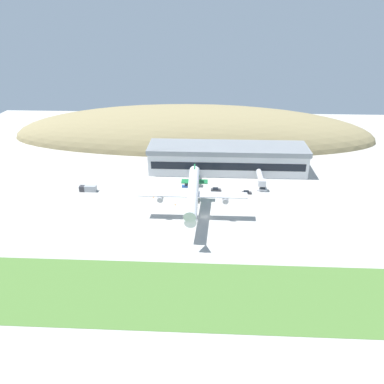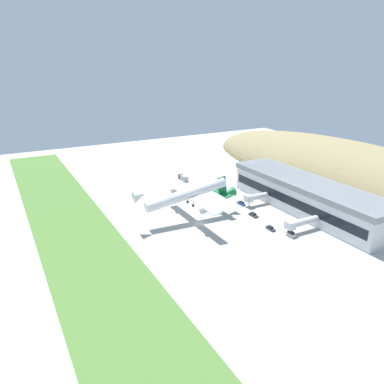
{
  "view_description": "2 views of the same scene",
  "coord_description": "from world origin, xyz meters",
  "px_view_note": "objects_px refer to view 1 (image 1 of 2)",
  "views": [
    {
      "loc": [
        0.79,
        -128.47,
        74.38
      ],
      "look_at": [
        -5.23,
        -4.91,
        13.15
      ],
      "focal_mm": 35.0,
      "sensor_mm": 36.0,
      "label": 1
    },
    {
      "loc": [
        117.44,
        -66.58,
        61.21
      ],
      "look_at": [
        -6.62,
        0.36,
        11.18
      ],
      "focal_mm": 35.0,
      "sensor_mm": 36.0,
      "label": 2
    }
  ],
  "objects_px": {
    "service_car_3": "(216,190)",
    "traffic_cone_0": "(154,197)",
    "service_car_1": "(187,186)",
    "jetway_1": "(261,178)",
    "service_car_0": "(247,192)",
    "cargo_airplane": "(193,194)",
    "terminal_building": "(227,157)",
    "fuel_truck": "(88,188)",
    "traffic_cone_1": "(175,204)",
    "jetway_0": "(196,175)",
    "service_car_2": "(262,189)"
  },
  "relations": [
    {
      "from": "cargo_airplane",
      "to": "service_car_2",
      "type": "xyz_separation_m",
      "value": [
        30.09,
        26.52,
        -10.37
      ]
    },
    {
      "from": "traffic_cone_0",
      "to": "traffic_cone_1",
      "type": "xyz_separation_m",
      "value": [
        10.05,
        -6.35,
        0.0
      ]
    },
    {
      "from": "service_car_1",
      "to": "traffic_cone_0",
      "type": "relative_size",
      "value": 7.82
    },
    {
      "from": "service_car_0",
      "to": "service_car_2",
      "type": "bearing_deg",
      "value": 25.29
    },
    {
      "from": "service_car_0",
      "to": "jetway_0",
      "type": "bearing_deg",
      "value": 156.3
    },
    {
      "from": "cargo_airplane",
      "to": "service_car_0",
      "type": "height_order",
      "value": "cargo_airplane"
    },
    {
      "from": "terminal_building",
      "to": "jetway_0",
      "type": "height_order",
      "value": "terminal_building"
    },
    {
      "from": "cargo_airplane",
      "to": "fuel_truck",
      "type": "height_order",
      "value": "cargo_airplane"
    },
    {
      "from": "service_car_3",
      "to": "service_car_1",
      "type": "bearing_deg",
      "value": 166.3
    },
    {
      "from": "jetway_0",
      "to": "cargo_airplane",
      "type": "bearing_deg",
      "value": -89.49
    },
    {
      "from": "service_car_0",
      "to": "service_car_3",
      "type": "relative_size",
      "value": 0.94
    },
    {
      "from": "service_car_3",
      "to": "traffic_cone_0",
      "type": "relative_size",
      "value": 7.78
    },
    {
      "from": "service_car_0",
      "to": "service_car_2",
      "type": "distance_m",
      "value": 8.02
    },
    {
      "from": "cargo_airplane",
      "to": "service_car_1",
      "type": "relative_size",
      "value": 9.88
    },
    {
      "from": "fuel_truck",
      "to": "jetway_0",
      "type": "bearing_deg",
      "value": 13.1
    },
    {
      "from": "cargo_airplane",
      "to": "service_car_2",
      "type": "distance_m",
      "value": 41.43
    },
    {
      "from": "service_car_2",
      "to": "jetway_1",
      "type": "bearing_deg",
      "value": 94.3
    },
    {
      "from": "jetway_0",
      "to": "cargo_airplane",
      "type": "distance_m",
      "value": 33.99
    },
    {
      "from": "service_car_1",
      "to": "traffic_cone_1",
      "type": "distance_m",
      "value": 17.99
    },
    {
      "from": "jetway_1",
      "to": "service_car_1",
      "type": "xyz_separation_m",
      "value": [
        -33.71,
        -2.88,
        -3.36
      ]
    },
    {
      "from": "jetway_0",
      "to": "jetway_1",
      "type": "bearing_deg",
      "value": -3.46
    },
    {
      "from": "fuel_truck",
      "to": "traffic_cone_0",
      "type": "relative_size",
      "value": 13.07
    },
    {
      "from": "fuel_truck",
      "to": "traffic_cone_1",
      "type": "height_order",
      "value": "fuel_truck"
    },
    {
      "from": "service_car_0",
      "to": "cargo_airplane",
      "type": "bearing_deg",
      "value": -134.69
    },
    {
      "from": "service_car_3",
      "to": "fuel_truck",
      "type": "height_order",
      "value": "fuel_truck"
    },
    {
      "from": "jetway_1",
      "to": "service_car_2",
      "type": "relative_size",
      "value": 3.29
    },
    {
      "from": "jetway_1",
      "to": "service_car_0",
      "type": "xyz_separation_m",
      "value": [
        -6.88,
        -8.34,
        -3.41
      ]
    },
    {
      "from": "service_car_3",
      "to": "traffic_cone_1",
      "type": "bearing_deg",
      "value": -140.03
    },
    {
      "from": "jetway_1",
      "to": "service_car_2",
      "type": "height_order",
      "value": "jetway_1"
    },
    {
      "from": "jetway_0",
      "to": "traffic_cone_0",
      "type": "bearing_deg",
      "value": -137.99
    },
    {
      "from": "service_car_0",
      "to": "service_car_1",
      "type": "relative_size",
      "value": 0.94
    },
    {
      "from": "terminal_building",
      "to": "fuel_truck",
      "type": "relative_size",
      "value": 10.33
    },
    {
      "from": "traffic_cone_0",
      "to": "service_car_2",
      "type": "bearing_deg",
      "value": 10.8
    },
    {
      "from": "terminal_building",
      "to": "jetway_1",
      "type": "distance_m",
      "value": 23.15
    },
    {
      "from": "service_car_1",
      "to": "service_car_2",
      "type": "xyz_separation_m",
      "value": [
        34.08,
        -2.04,
        0.05
      ]
    },
    {
      "from": "cargo_airplane",
      "to": "service_car_2",
      "type": "relative_size",
      "value": 9.89
    },
    {
      "from": "service_car_2",
      "to": "service_car_3",
      "type": "bearing_deg",
      "value": -176.77
    },
    {
      "from": "service_car_1",
      "to": "service_car_2",
      "type": "height_order",
      "value": "service_car_2"
    },
    {
      "from": "service_car_0",
      "to": "traffic_cone_0",
      "type": "xyz_separation_m",
      "value": [
        -40.8,
        -5.74,
        -0.3
      ]
    },
    {
      "from": "service_car_0",
      "to": "traffic_cone_1",
      "type": "xyz_separation_m",
      "value": [
        -30.75,
        -12.09,
        -0.3
      ]
    },
    {
      "from": "jetway_0",
      "to": "jetway_1",
      "type": "height_order",
      "value": "same"
    },
    {
      "from": "cargo_airplane",
      "to": "traffic_cone_1",
      "type": "bearing_deg",
      "value": 125.71
    },
    {
      "from": "terminal_building",
      "to": "service_car_0",
      "type": "bearing_deg",
      "value": -72.84
    },
    {
      "from": "traffic_cone_1",
      "to": "traffic_cone_0",
      "type": "bearing_deg",
      "value": 147.7
    },
    {
      "from": "terminal_building",
      "to": "service_car_3",
      "type": "xyz_separation_m",
      "value": [
        -5.7,
        -23.51,
        -6.96
      ]
    },
    {
      "from": "service_car_2",
      "to": "traffic_cone_0",
      "type": "height_order",
      "value": "service_car_2"
    },
    {
      "from": "jetway_0",
      "to": "fuel_truck",
      "type": "distance_m",
      "value": 49.19
    },
    {
      "from": "terminal_building",
      "to": "jetway_1",
      "type": "xyz_separation_m",
      "value": [
        14.83,
        -17.41,
        -3.56
      ]
    },
    {
      "from": "jetway_0",
      "to": "traffic_cone_1",
      "type": "distance_m",
      "value": 23.81
    },
    {
      "from": "jetway_1",
      "to": "traffic_cone_0",
      "type": "bearing_deg",
      "value": -163.54
    }
  ]
}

